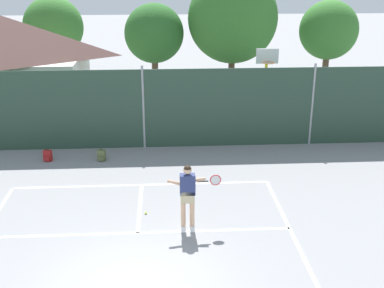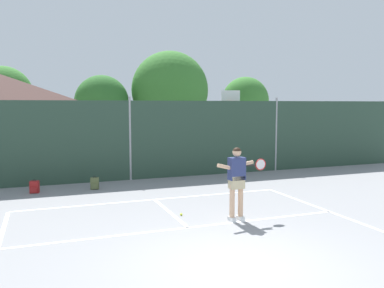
% 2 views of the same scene
% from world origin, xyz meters
% --- Properties ---
extents(ground_plane, '(120.00, 120.00, 0.00)m').
position_xyz_m(ground_plane, '(0.00, 0.00, 0.00)').
color(ground_plane, gray).
extents(court_markings, '(8.30, 11.10, 0.01)m').
position_xyz_m(court_markings, '(0.00, 0.65, 0.00)').
color(court_markings, white).
rests_on(court_markings, ground).
extents(chainlink_fence, '(26.09, 0.09, 3.21)m').
position_xyz_m(chainlink_fence, '(0.00, 9.00, 1.53)').
color(chainlink_fence, '#284233').
rests_on(chainlink_fence, ground).
extents(basketball_hoop, '(0.90, 0.67, 3.55)m').
position_xyz_m(basketball_hoop, '(4.94, 10.41, 2.31)').
color(basketball_hoop, yellow).
rests_on(basketball_hoop, ground).
extents(treeline_backdrop, '(23.83, 4.48, 6.33)m').
position_xyz_m(treeline_backdrop, '(1.31, 18.80, 3.52)').
color(treeline_backdrop, brown).
rests_on(treeline_backdrop, ground).
extents(tennis_player, '(1.43, 0.27, 1.85)m').
position_xyz_m(tennis_player, '(1.35, 2.62, 1.11)').
color(tennis_player, silver).
rests_on(tennis_player, ground).
extents(tennis_ball, '(0.07, 0.07, 0.07)m').
position_xyz_m(tennis_ball, '(0.19, 3.52, 0.03)').
color(tennis_ball, '#CCE033').
rests_on(tennis_ball, ground).
extents(backpack_red, '(0.32, 0.30, 0.46)m').
position_xyz_m(backpack_red, '(-3.46, 7.78, 0.19)').
color(backpack_red, maroon).
rests_on(backpack_red, ground).
extents(backpack_olive, '(0.31, 0.28, 0.46)m').
position_xyz_m(backpack_olive, '(-1.53, 7.70, 0.19)').
color(backpack_olive, '#566038').
rests_on(backpack_olive, ground).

